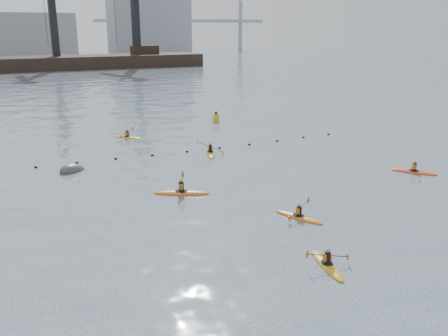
{
  "coord_description": "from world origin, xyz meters",
  "views": [
    {
      "loc": [
        -12.41,
        -14.33,
        10.32
      ],
      "look_at": [
        -1.97,
        8.32,
        2.8
      ],
      "focal_mm": 38.0,
      "sensor_mm": 36.0,
      "label": 1
    }
  ],
  "objects": [
    {
      "name": "ground",
      "position": [
        0.0,
        0.0,
        0.0
      ],
      "size": [
        400.0,
        400.0,
        0.0
      ],
      "primitive_type": "plane",
      "color": "#394553",
      "rests_on": "ground"
    },
    {
      "name": "float_line",
      "position": [
        -0.5,
        22.53,
        0.03
      ],
      "size": [
        33.24,
        0.73,
        0.24
      ],
      "color": "black",
      "rests_on": "ground"
    },
    {
      "name": "barge_pier",
      "position": [
        -0.22,
        110.0,
        1.89
      ],
      "size": [
        72.0,
        19.3,
        29.5
      ],
      "color": "black",
      "rests_on": "ground"
    },
    {
      "name": "skyline",
      "position": [
        2.23,
        150.27,
        9.25
      ],
      "size": [
        141.0,
        28.0,
        22.0
      ],
      "color": "gray",
      "rests_on": "ground"
    },
    {
      "name": "kayaker_0",
      "position": [
        1.65,
        6.21,
        0.09
      ],
      "size": [
        1.95,
        3.04,
        1.05
      ],
      "rotation": [
        0.0,
        0.0,
        0.43
      ],
      "color": "orange",
      "rests_on": "ground"
    },
    {
      "name": "kayaker_1",
      "position": [
        -0.27,
        1.01,
        0.09
      ],
      "size": [
        2.04,
        3.12,
        0.98
      ],
      "rotation": [
        0.0,
        0.0,
        -0.2
      ],
      "color": "#C38D17",
      "rests_on": "ground"
    },
    {
      "name": "kayaker_2",
      "position": [
        -2.96,
        12.68,
        0.11
      ],
      "size": [
        3.53,
        2.27,
        1.27
      ],
      "rotation": [
        0.0,
        0.0,
        1.12
      ],
      "color": "orange",
      "rests_on": "ground"
    },
    {
      "name": "kayaker_3",
      "position": [
        2.6,
        21.0,
        0.1
      ],
      "size": [
        2.26,
        3.4,
        1.33
      ],
      "rotation": [
        0.0,
        0.0,
        -0.33
      ],
      "color": "#C28716",
      "rests_on": "ground"
    },
    {
      "name": "kayaker_4",
      "position": [
        14.0,
        9.86,
        0.1
      ],
      "size": [
        2.52,
        2.97,
        1.23
      ],
      "rotation": [
        0.0,
        0.0,
        3.81
      ],
      "color": "#E74715",
      "rests_on": "ground"
    },
    {
      "name": "kayaker_5",
      "position": [
        -2.32,
        29.68,
        0.09
      ],
      "size": [
        2.45,
        2.65,
        1.0
      ],
      "rotation": [
        0.0,
        0.0,
        0.73
      ],
      "color": "gold",
      "rests_on": "ground"
    },
    {
      "name": "mooring_buoy",
      "position": [
        -8.58,
        20.78,
        0.0
      ],
      "size": [
        2.64,
        2.28,
        1.49
      ],
      "primitive_type": "ellipsoid",
      "rotation": [
        0.0,
        0.21,
        0.55
      ],
      "color": "#3E4143",
      "rests_on": "ground"
    },
    {
      "name": "nav_buoy",
      "position": [
        8.67,
        33.56,
        0.42
      ],
      "size": [
        0.75,
        0.75,
        1.37
      ],
      "color": "gold",
      "rests_on": "ground"
    }
  ]
}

